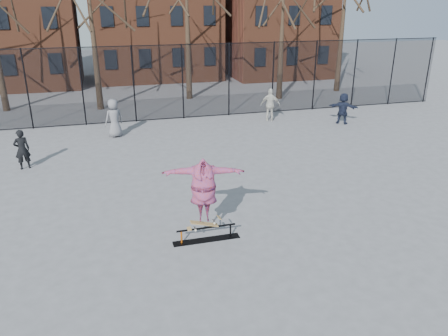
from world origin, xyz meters
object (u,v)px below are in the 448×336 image
object	(u,v)px
bystander_black	(22,149)
bystander_navy	(343,108)
bystander_white	(270,105)
skateboard	(204,226)
bystander_grey	(114,118)
skate_rail	(206,235)
skater	(204,194)

from	to	relation	value
bystander_black	bystander_navy	world-z (taller)	bystander_navy
bystander_white	bystander_navy	bearing A→B (deg)	179.17
skateboard	bystander_black	xyz separation A→B (m)	(-5.56, 7.16, 0.33)
skateboard	bystander_black	distance (m)	9.07
bystander_grey	bystander_navy	size ratio (longest dim) A/B	1.12
skate_rail	bystander_grey	distance (m)	10.74
bystander_black	bystander_navy	size ratio (longest dim) A/B	0.96
bystander_grey	skate_rail	bearing A→B (deg)	75.03
skate_rail	bystander_navy	xyz separation A→B (m)	(9.67, 9.78, 0.66)
bystander_black	bystander_white	distance (m)	12.51
bystander_black	bystander_white	bearing A→B (deg)	-177.93
skate_rail	bystander_navy	size ratio (longest dim) A/B	1.14
skater	bystander_black	xyz separation A→B (m)	(-5.56, 7.16, -0.61)
bystander_grey	bystander_black	world-z (taller)	bystander_grey
skateboard	bystander_black	size ratio (longest dim) A/B	0.54
skateboard	skater	xyz separation A→B (m)	(0.00, 0.00, 0.93)
bystander_grey	bystander_navy	world-z (taller)	bystander_grey
skater	bystander_white	xyz separation A→B (m)	(6.24, 11.31, -0.51)
skate_rail	bystander_navy	world-z (taller)	bystander_navy
bystander_white	bystander_navy	size ratio (longest dim) A/B	1.08
skater	bystander_white	distance (m)	12.93
skateboard	bystander_grey	world-z (taller)	bystander_grey
bystander_grey	skater	bearing A→B (deg)	74.75
skate_rail	bystander_black	world-z (taller)	bystander_black
bystander_grey	bystander_black	distance (m)	4.92
skater	bystander_navy	bearing A→B (deg)	56.28
bystander_navy	skate_rail	bearing A→B (deg)	81.69
bystander_white	bystander_grey	bearing A→B (deg)	28.30
skateboard	bystander_grey	bearing A→B (deg)	100.58
bystander_navy	bystander_white	bearing A→B (deg)	12.70
bystander_grey	bystander_navy	bearing A→B (deg)	150.53
skateboard	bystander_navy	size ratio (longest dim) A/B	0.52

